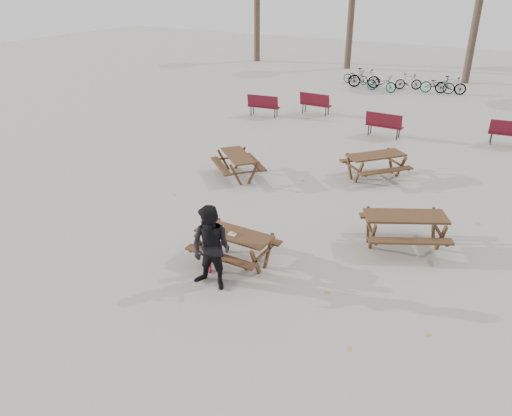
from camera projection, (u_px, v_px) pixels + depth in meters
The scene contains 13 objects.
ground at pixel (235, 262), 11.84m from camera, with size 80.00×80.00×0.00m, color gray.
main_picnic_table at pixel (234, 240), 11.59m from camera, with size 1.80×1.45×0.78m.
food_tray at pixel (232, 234), 11.41m from camera, with size 0.18×0.11×0.04m, color white.
bread_roll at pixel (232, 233), 11.39m from camera, with size 0.14×0.06×0.05m, color tan.
soda_bottle at pixel (223, 229), 11.52m from camera, with size 0.07×0.07×0.17m.
child at pixel (214, 247), 11.16m from camera, with size 0.47×0.31×1.29m, color #B41635.
adult at pixel (211, 248), 10.51m from camera, with size 0.93×0.73×1.92m, color black.
picnic_table_east at pixel (404, 230), 12.35m from camera, with size 1.98×1.59×0.85m, color #3B2315, non-canonical shape.
picnic_table_north at pixel (238, 166), 16.55m from camera, with size 1.77×1.42×0.76m, color #3B2315, non-canonical shape.
picnic_table_far at pixel (375, 166), 16.43m from camera, with size 1.89×1.52×0.81m, color #3B2315, non-canonical shape.
park_bench_row at pixel (361, 115), 21.72m from camera, with size 11.98×2.33×1.03m.
bicycle_row at pixel (398, 82), 28.41m from camera, with size 7.17×2.19×1.11m.
fallen_leaves at pixel (300, 224), 13.56m from camera, with size 11.00×11.00×0.01m, color #B5852B, non-canonical shape.
Camera 1 is at (5.56, -8.47, 6.28)m, focal length 35.00 mm.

